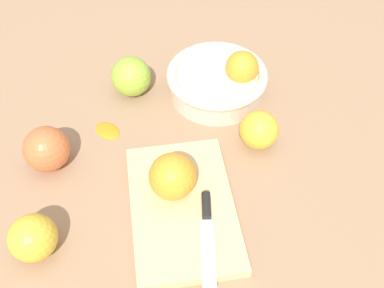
# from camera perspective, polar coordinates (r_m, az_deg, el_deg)

# --- Properties ---
(ground_plane) EXTENTS (2.40, 2.40, 0.00)m
(ground_plane) POSITION_cam_1_polar(r_m,az_deg,el_deg) (0.75, -2.84, -4.75)
(ground_plane) COLOR #997556
(bowl) EXTENTS (0.19, 0.19, 0.09)m
(bowl) POSITION_cam_1_polar(r_m,az_deg,el_deg) (0.88, 3.46, 8.11)
(bowl) COLOR beige
(bowl) RESTS_ON ground_plane
(cutting_board) EXTENTS (0.26, 0.18, 0.02)m
(cutting_board) POSITION_cam_1_polar(r_m,az_deg,el_deg) (0.71, -1.20, -8.00)
(cutting_board) COLOR #DBB77F
(cutting_board) RESTS_ON ground_plane
(orange_on_board) EXTENTS (0.07, 0.07, 0.07)m
(orange_on_board) POSITION_cam_1_polar(r_m,az_deg,el_deg) (0.69, -2.40, -4.10)
(orange_on_board) COLOR orange
(orange_on_board) RESTS_ON cutting_board
(knife) EXTENTS (0.15, 0.05, 0.01)m
(knife) POSITION_cam_1_polar(r_m,az_deg,el_deg) (0.68, 1.91, -10.22)
(knife) COLOR silver
(knife) RESTS_ON cutting_board
(apple_front_left) EXTENTS (0.08, 0.08, 0.08)m
(apple_front_left) POSITION_cam_1_polar(r_m,az_deg,el_deg) (0.78, -17.90, -0.60)
(apple_front_left) COLOR #CC6638
(apple_front_left) RESTS_ON ground_plane
(apple_mid_left) EXTENTS (0.08, 0.08, 0.08)m
(apple_mid_left) POSITION_cam_1_polar(r_m,az_deg,el_deg) (0.88, -7.69, 8.44)
(apple_mid_left) COLOR #8EB738
(apple_mid_left) RESTS_ON ground_plane
(apple_back_left) EXTENTS (0.07, 0.07, 0.07)m
(apple_back_left) POSITION_cam_1_polar(r_m,az_deg,el_deg) (0.79, 8.46, 1.77)
(apple_back_left) COLOR gold
(apple_back_left) RESTS_ON ground_plane
(apple_front_right_2) EXTENTS (0.07, 0.07, 0.07)m
(apple_front_right_2) POSITION_cam_1_polar(r_m,az_deg,el_deg) (0.69, -19.45, -11.10)
(apple_front_right_2) COLOR gold
(apple_front_right_2) RESTS_ON ground_plane
(citrus_peel) EXTENTS (0.06, 0.06, 0.01)m
(citrus_peel) POSITION_cam_1_polar(r_m,az_deg,el_deg) (0.84, -10.66, 1.83)
(citrus_peel) COLOR orange
(citrus_peel) RESTS_ON ground_plane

